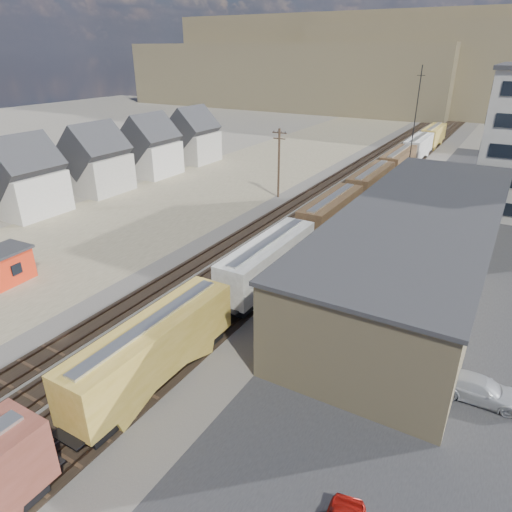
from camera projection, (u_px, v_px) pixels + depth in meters
The scene contains 13 objects.
ground at pixel (102, 374), 30.92m from camera, with size 300.00×300.00×0.00m, color #6B6356.
ballast_bed at pixel (351, 192), 70.26m from camera, with size 18.00×200.00×0.06m, color #4C4742.
dirt_yard at pixel (207, 190), 71.54m from camera, with size 24.00×180.00×0.03m, color #70654D.
asphalt_lot at pixel (502, 257), 48.40m from camera, with size 26.00×120.00×0.04m, color #232326.
rail_tracks at pixel (348, 191), 70.48m from camera, with size 11.40×200.00×0.24m.
freight_train at pixel (353, 196), 58.93m from camera, with size 3.00×119.74×4.46m.
warehouse at pixel (418, 244), 42.23m from camera, with size 12.40×40.40×7.25m.
utility_pole_north at pixel (279, 162), 65.67m from camera, with size 2.20×0.32×10.00m.
radio_mast at pixel (414, 126), 71.62m from camera, with size 1.20×0.16×18.00m.
townhouse_row at pixel (63, 172), 64.35m from camera, with size 8.15×68.16×10.47m.
hills_north at pixel (470, 68), 157.17m from camera, with size 265.00×80.00×32.00m.
maintenance_shed at pixel (5, 265), 42.62m from camera, with size 3.72×4.67×3.27m.
parked_car_silver at pixel (479, 390), 28.42m from camera, with size 2.13×5.25×1.52m, color #A6A7AD.
Camera 1 is at (21.51, -16.21, 20.12)m, focal length 32.00 mm.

